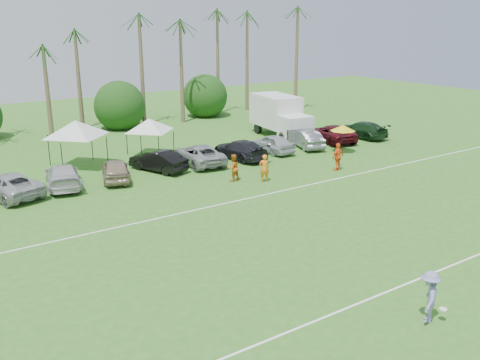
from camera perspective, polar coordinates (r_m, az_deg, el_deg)
ground at (r=18.90m, az=15.67°, el=-15.62°), size 120.00×120.00×0.00m
field_lines at (r=24.07m, az=1.00°, el=-7.57°), size 80.00×12.10×0.01m
palm_tree_5 at (r=49.56m, az=-20.03°, el=14.01°), size 2.40×2.40×9.90m
palm_tree_6 at (r=50.71m, az=-15.62°, el=15.40°), size 2.40×2.40×10.90m
palm_tree_7 at (r=52.16m, az=-11.38°, el=16.64°), size 2.40×2.40×11.90m
palm_tree_8 at (r=54.39m, az=-6.23°, el=14.13°), size 2.40×2.40×8.90m
palm_tree_9 at (r=56.89m, az=-1.66°, el=15.21°), size 2.40×2.40×9.90m
palm_tree_10 at (r=59.72m, az=2.54°, el=16.10°), size 2.40×2.40×10.90m
palm_tree_11 at (r=62.19m, az=5.64°, el=16.85°), size 2.40×2.40×11.90m
bush_tree_2 at (r=52.96m, az=-13.29°, el=7.53°), size 4.00×4.00×4.00m
bush_tree_3 at (r=57.26m, az=-3.86°, el=8.60°), size 4.00×4.00×4.00m
sideline_player_a at (r=33.83m, az=2.60°, el=1.27°), size 0.76×0.63×1.77m
sideline_player_b at (r=33.94m, az=-0.73°, el=1.31°), size 0.87×0.68×1.74m
sideline_player_c at (r=36.93m, az=10.40°, el=2.44°), size 1.16×0.60×1.90m
box_truck at (r=46.85m, az=4.34°, el=6.88°), size 3.57×7.19×3.55m
canopy_tent_left at (r=38.37m, az=-17.19°, el=6.09°), size 4.75×4.75×3.85m
canopy_tent_right at (r=40.59m, az=-9.69°, el=6.47°), size 4.07×4.07×3.30m
market_umbrella at (r=41.76m, az=10.92°, el=5.47°), size 1.95×1.95×2.17m
frisbee_player at (r=19.58m, az=19.53°, el=-11.66°), size 1.38×1.24×1.85m
parked_car_2 at (r=33.76m, az=-23.55°, el=-0.50°), size 3.67×5.54×1.41m
parked_car_3 at (r=34.55m, az=-18.38°, el=0.43°), size 2.99×5.19×1.41m
parked_car_4 at (r=35.04m, az=-13.11°, el=1.09°), size 2.91×4.47×1.41m
parked_car_5 at (r=36.70m, az=-8.73°, el=2.04°), size 2.93×4.55×1.41m
parked_car_6 at (r=38.10m, az=-4.33°, el=2.74°), size 2.96×5.34×1.41m
parked_car_7 at (r=39.45m, az=-0.01°, el=3.28°), size 2.35×5.01×1.41m
parked_car_8 at (r=41.48m, az=3.51°, el=3.92°), size 1.81×4.21×1.41m
parked_car_9 at (r=43.30m, az=7.09°, el=4.37°), size 2.77×4.55×1.41m
parked_car_10 at (r=45.79m, az=9.74°, el=4.94°), size 3.34×5.46×1.41m
parked_car_11 at (r=47.84m, az=12.81°, el=5.27°), size 2.37×5.02×1.41m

